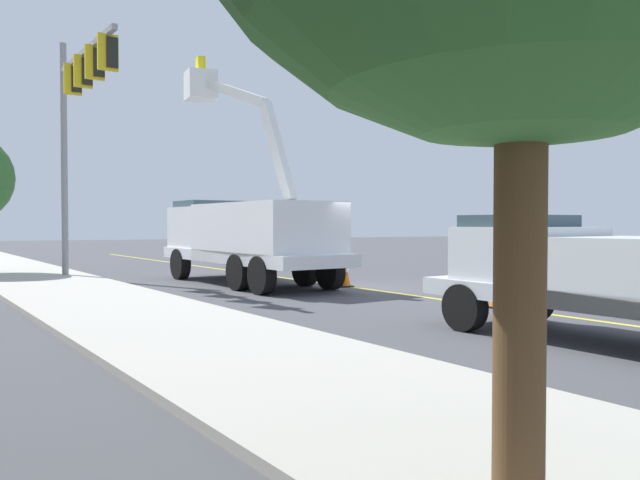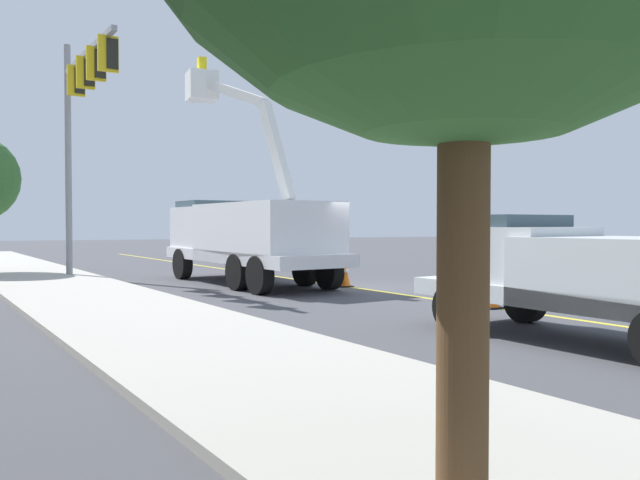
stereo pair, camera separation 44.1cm
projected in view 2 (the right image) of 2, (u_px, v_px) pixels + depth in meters
name	position (u px, v px, depth m)	size (l,w,h in m)	color
ground	(358.00, 288.00, 18.55)	(120.00, 120.00, 0.00)	#47474C
sidewalk_far_side	(103.00, 304.00, 14.54)	(60.00, 3.60, 0.12)	#B2ADA3
lane_centre_stripe	(358.00, 288.00, 18.55)	(50.00, 0.16, 0.01)	yellow
utility_bucket_truck	(246.00, 233.00, 19.96)	(8.51, 3.91, 7.21)	white
service_pickup_truck	(583.00, 273.00, 10.05)	(5.88, 3.05, 2.06)	silver
passing_minivan	(275.00, 244.00, 28.35)	(5.06, 2.72, 1.69)	maroon
traffic_cone_mid_front	(493.00, 292.00, 14.15)	(0.40, 0.40, 0.76)	black
traffic_cone_mid_rear	(345.00, 274.00, 18.94)	(0.40, 0.40, 0.78)	black
traffic_cone_trailing	(239.00, 263.00, 24.54)	(0.40, 0.40, 0.76)	black
traffic_signal_mast	(82.00, 105.00, 20.38)	(6.00, 1.33, 8.14)	gray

